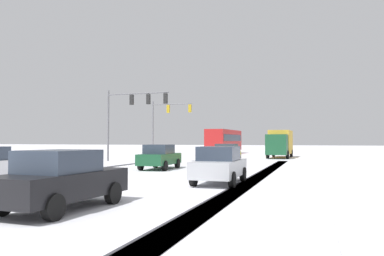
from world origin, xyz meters
TOP-DOWN VIEW (x-y plane):
  - wheel_track_left_lane at (-5.45, 13.87)m, footprint 0.71×30.51m
  - wheel_track_right_lane at (5.74, 13.87)m, footprint 0.79×30.51m
  - wheel_track_center at (5.71, 13.87)m, footprint 0.88×30.51m
  - sidewalk_kerb_right at (10.93, 12.48)m, footprint 4.00×30.51m
  - traffic_signal_near_left at (-7.12, 23.73)m, footprint 6.09×0.42m
  - traffic_signal_far_left at (-7.88, 33.79)m, footprint 4.88×0.46m
  - car_yellow_cab_lead at (1.79, 23.00)m, footprint 1.98×4.17m
  - car_dark_green_second at (-1.21, 16.25)m, footprint 1.96×4.17m
  - car_silver_third at (4.56, 9.37)m, footprint 1.87×4.12m
  - car_black_fifth at (1.98, 1.96)m, footprint 1.97×4.17m
  - bus_oncoming at (-3.67, 45.30)m, footprint 2.90×11.07m
  - box_truck_delivery at (4.84, 35.80)m, footprint 2.44×7.45m

SIDE VIEW (x-z plane):
  - wheel_track_left_lane at x=-5.45m, z-range 0.00..0.01m
  - wheel_track_right_lane at x=5.74m, z-range 0.00..0.01m
  - wheel_track_center at x=5.71m, z-range 0.00..0.01m
  - sidewalk_kerb_right at x=10.93m, z-range 0.00..0.12m
  - car_yellow_cab_lead at x=1.79m, z-range 0.01..1.63m
  - car_dark_green_second at x=-1.21m, z-range 0.01..1.63m
  - car_silver_third at x=4.56m, z-range 0.01..1.63m
  - car_black_fifth at x=1.98m, z-range 0.01..1.63m
  - box_truck_delivery at x=4.84m, z-range 0.12..3.14m
  - bus_oncoming at x=-3.67m, z-range 0.30..3.68m
  - traffic_signal_far_left at x=-7.88m, z-range 1.34..7.84m
  - traffic_signal_near_left at x=-7.12m, z-range 1.54..8.04m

